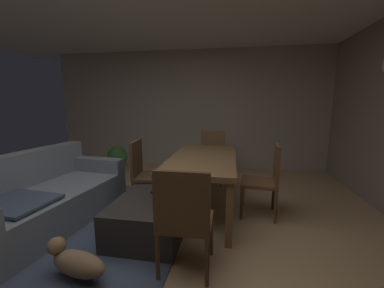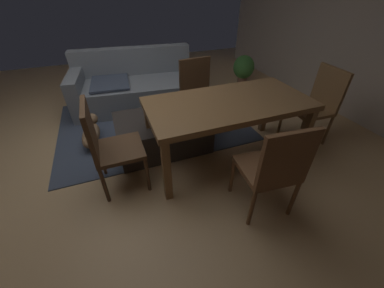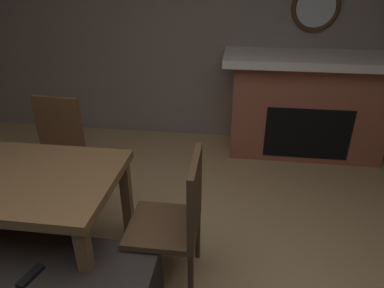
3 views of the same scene
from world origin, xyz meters
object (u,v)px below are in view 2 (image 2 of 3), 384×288
object	(u,v)px
dining_chair_east	(317,102)
dining_chair_north	(198,91)
couch	(136,86)
small_dog	(91,133)
tv_remote	(170,117)
dining_table	(229,108)
dining_chair_west	(107,143)
dining_chair_south	(274,167)
potted_plant	(244,68)
ottoman_coffee_table	(162,132)

from	to	relation	value
dining_chair_east	dining_chair_north	xyz separation A→B (m)	(-1.25, 0.82, 0.00)
couch	small_dog	size ratio (longest dim) A/B	3.61
tv_remote	dining_table	xyz separation A→B (m)	(0.51, -0.47, 0.25)
tv_remote	dining_chair_west	bearing A→B (deg)	-132.64
tv_remote	small_dog	distance (m)	1.05
dining_chair_west	dining_table	bearing A→B (deg)	0.05
dining_table	dining_chair_south	size ratio (longest dim) A/B	1.82
dining_chair_north	dining_chair_west	size ratio (longest dim) A/B	1.00
dining_chair_north	dining_chair_south	bearing A→B (deg)	-89.97
couch	small_dog	xyz separation A→B (m)	(-0.75, -0.98, -0.14)
dining_chair_north	dining_chair_west	world-z (taller)	same
potted_plant	small_dog	distance (m)	3.06
dining_table	potted_plant	distance (m)	2.42
dining_chair_west	potted_plant	bearing A→B (deg)	36.39
dining_chair_east	dining_chair_west	distance (m)	2.48
ottoman_coffee_table	dining_chair_west	world-z (taller)	dining_chair_west
dining_chair_north	small_dog	distance (m)	1.49
couch	dining_chair_north	bearing A→B (deg)	-55.71
ottoman_coffee_table	dining_chair_north	xyz separation A→B (m)	(0.61, 0.32, 0.33)
dining_table	dining_chair_south	distance (m)	0.82
dining_chair_east	dining_chair_west	xyz separation A→B (m)	(-2.48, 0.00, 0.00)
ottoman_coffee_table	dining_chair_east	xyz separation A→B (m)	(1.85, -0.50, 0.33)
dining_table	dining_chair_north	world-z (taller)	dining_chair_north
small_dog	potted_plant	bearing A→B (deg)	20.88
tv_remote	small_dog	size ratio (longest dim) A/B	0.29
tv_remote	couch	bearing A→B (deg)	112.61
small_dog	dining_chair_east	bearing A→B (deg)	-17.77
dining_chair_north	dining_chair_south	distance (m)	1.62
dining_chair_south	small_dog	bearing A→B (deg)	130.87
dining_chair_south	small_dog	xyz separation A→B (m)	(-1.44, 1.67, -0.36)
ottoman_coffee_table	dining_table	bearing A→B (deg)	-38.70
ottoman_coffee_table	dining_chair_east	bearing A→B (deg)	-15.05
couch	potted_plant	xyz separation A→B (m)	(2.11, 0.11, 0.03)
dining_chair_west	small_dog	xyz separation A→B (m)	(-0.21, 0.86, -0.36)
dining_table	dining_chair_south	bearing A→B (deg)	-90.59
dining_chair_east	dining_chair_south	distance (m)	1.49
ottoman_coffee_table	potted_plant	xyz separation A→B (m)	(2.02, 1.45, 0.13)
dining_chair_north	dining_chair_west	xyz separation A→B (m)	(-1.23, -0.81, 0.00)
tv_remote	dining_chair_south	distance (m)	1.38
couch	dining_table	distance (m)	2.00
dining_chair_north	dining_chair_west	bearing A→B (deg)	-146.51
couch	potted_plant	bearing A→B (deg)	3.03
dining_chair_north	dining_table	bearing A→B (deg)	-89.36
dining_chair_east	small_dog	world-z (taller)	dining_chair_east
dining_chair_north	ottoman_coffee_table	bearing A→B (deg)	-152.31
tv_remote	dining_chair_north	xyz separation A→B (m)	(0.50, 0.35, 0.11)
tv_remote	small_dog	world-z (taller)	tv_remote
dining_chair_east	dining_chair_north	world-z (taller)	same
dining_chair_north	potted_plant	world-z (taller)	dining_chair_north
dining_chair_north	tv_remote	bearing A→B (deg)	-145.55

